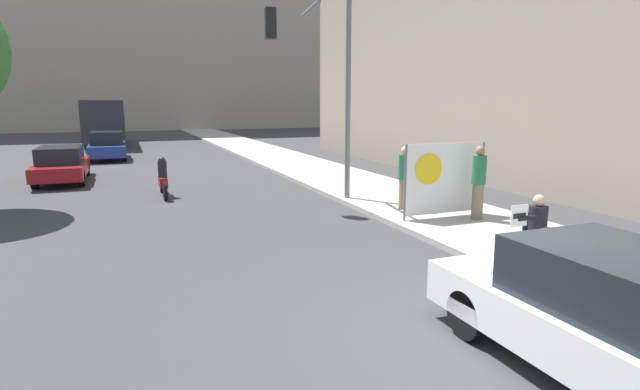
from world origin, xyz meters
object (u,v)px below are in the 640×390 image
object	(u,v)px
traffic_light_pole	(320,68)
parked_car_curbside	(611,315)
car_on_road_nearest	(61,164)
protest_banner	(444,178)
seated_protester	(540,225)
city_bus_on_road	(105,120)
pedestrian_behind	(404,177)
jogger_on_sidewalk	(479,182)
car_on_road_midblock	(107,146)
motorcycle_on_road	(163,180)

from	to	relation	value
traffic_light_pole	parked_car_curbside	distance (m)	10.83
car_on_road_nearest	protest_banner	bearing A→B (deg)	-48.24
seated_protester	city_bus_on_road	xyz separation A→B (m)	(-8.25, 32.17, 1.05)
seated_protester	pedestrian_behind	world-z (taller)	pedestrian_behind
pedestrian_behind	car_on_road_nearest	world-z (taller)	pedestrian_behind
city_bus_on_road	jogger_on_sidewalk	bearing A→B (deg)	-72.29
protest_banner	city_bus_on_road	distance (m)	29.88
seated_protester	traffic_light_pole	bearing A→B (deg)	102.53
car_on_road_nearest	seated_protester	bearing A→B (deg)	-57.10
protest_banner	car_on_road_midblock	xyz separation A→B (m)	(-8.33, 18.71, -0.39)
jogger_on_sidewalk	car_on_road_midblock	world-z (taller)	jogger_on_sidewalk
protest_banner	motorcycle_on_road	size ratio (longest dim) A/B	1.09
car_on_road_midblock	motorcycle_on_road	xyz separation A→B (m)	(1.95, -12.35, -0.20)
car_on_road_nearest	city_bus_on_road	distance (m)	17.71
pedestrian_behind	car_on_road_nearest	bearing A→B (deg)	71.59
jogger_on_sidewalk	city_bus_on_road	xyz separation A→B (m)	(-9.29, 29.11, 0.75)
seated_protester	protest_banner	xyz separation A→B (m)	(0.39, 3.57, 0.36)
parked_car_curbside	car_on_road_nearest	bearing A→B (deg)	111.79
traffic_light_pole	car_on_road_nearest	bearing A→B (deg)	135.96
jogger_on_sidewalk	traffic_light_pole	bearing A→B (deg)	-56.32
pedestrian_behind	traffic_light_pole	distance (m)	4.05
seated_protester	car_on_road_midblock	world-z (taller)	car_on_road_midblock
jogger_on_sidewalk	city_bus_on_road	world-z (taller)	city_bus_on_road
seated_protester	traffic_light_pole	size ratio (longest dim) A/B	0.21
car_on_road_nearest	motorcycle_on_road	distance (m)	5.72
car_on_road_nearest	city_bus_on_road	xyz separation A→B (m)	(1.15, 17.64, 1.14)
seated_protester	car_on_road_midblock	xyz separation A→B (m)	(-7.94, 22.28, -0.03)
seated_protester	city_bus_on_road	bearing A→B (deg)	103.85
pedestrian_behind	city_bus_on_road	xyz separation A→B (m)	(-8.20, 27.40, 0.81)
car_on_road_midblock	car_on_road_nearest	bearing A→B (deg)	-100.63
seated_protester	protest_banner	distance (m)	3.61
pedestrian_behind	jogger_on_sidewalk	bearing A→B (deg)	-119.52
parked_car_curbside	motorcycle_on_road	distance (m)	13.74
jogger_on_sidewalk	car_on_road_nearest	bearing A→B (deg)	-48.03
pedestrian_behind	protest_banner	xyz separation A→B (m)	(0.44, -1.20, 0.12)
traffic_light_pole	parked_car_curbside	world-z (taller)	traffic_light_pole
car_on_road_nearest	jogger_on_sidewalk	bearing A→B (deg)	-47.69
seated_protester	parked_car_curbside	world-z (taller)	parked_car_curbside
motorcycle_on_road	jogger_on_sidewalk	bearing A→B (deg)	-44.34
parked_car_curbside	city_bus_on_road	xyz separation A→B (m)	(-5.98, 35.46, 1.10)
protest_banner	car_on_road_nearest	world-z (taller)	protest_banner
car_on_road_midblock	motorcycle_on_road	distance (m)	12.50
seated_protester	city_bus_on_road	size ratio (longest dim) A/B	0.11
pedestrian_behind	traffic_light_pole	xyz separation A→B (m)	(-1.58, 2.25, 2.98)
motorcycle_on_road	pedestrian_behind	bearing A→B (deg)	-41.02
traffic_light_pole	motorcycle_on_road	distance (m)	6.29
traffic_light_pole	motorcycle_on_road	size ratio (longest dim) A/B	2.67
pedestrian_behind	car_on_road_midblock	world-z (taller)	pedestrian_behind
parked_car_curbside	motorcycle_on_road	world-z (taller)	parked_car_curbside
jogger_on_sidewalk	seated_protester	bearing A→B (deg)	70.86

